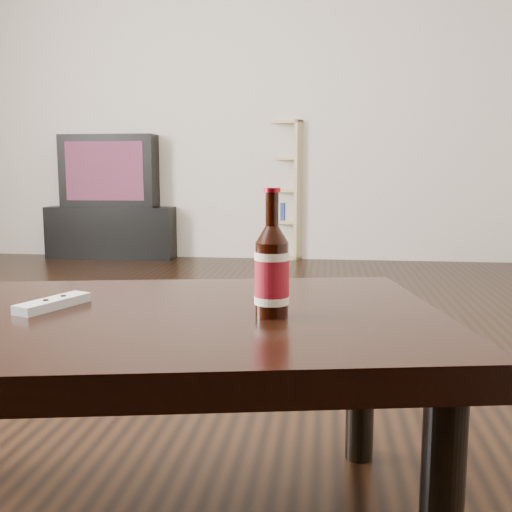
# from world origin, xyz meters

# --- Properties ---
(floor) EXTENTS (5.00, 6.00, 0.01)m
(floor) POSITION_xyz_m (0.00, 0.00, -0.01)
(floor) COLOR black
(floor) RESTS_ON ground
(wall_back) EXTENTS (5.00, 0.02, 2.70)m
(wall_back) POSITION_xyz_m (0.00, 3.01, 1.35)
(wall_back) COLOR beige
(wall_back) RESTS_ON ground
(tv_stand) EXTENTS (1.06, 0.53, 0.42)m
(tv_stand) POSITION_xyz_m (-1.03, 3.03, 0.21)
(tv_stand) COLOR black
(tv_stand) RESTS_ON floor
(tv) EXTENTS (0.78, 0.50, 0.58)m
(tv) POSITION_xyz_m (-1.03, 3.03, 0.71)
(tv) COLOR black
(tv) RESTS_ON tv_stand
(bookshelf) EXTENTS (0.66, 0.49, 1.11)m
(bookshelf) POSITION_xyz_m (0.29, 3.17, 0.58)
(bookshelf) COLOR tan
(bookshelf) RESTS_ON floor
(coffee_table) EXTENTS (1.31, 0.92, 0.45)m
(coffee_table) POSITION_xyz_m (0.38, -0.76, 0.39)
(coffee_table) COLOR black
(coffee_table) RESTS_ON floor
(beer_bottle) EXTENTS (0.08, 0.08, 0.24)m
(beer_bottle) POSITION_xyz_m (0.65, -0.75, 0.54)
(beer_bottle) COLOR black
(beer_bottle) RESTS_ON coffee_table
(remote) EXTENTS (0.10, 0.17, 0.02)m
(remote) POSITION_xyz_m (0.21, -0.74, 0.46)
(remote) COLOR #B9B9BB
(remote) RESTS_ON coffee_table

